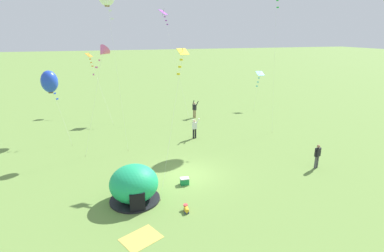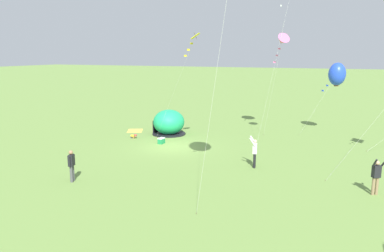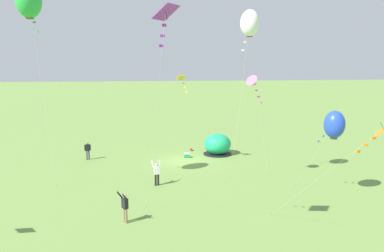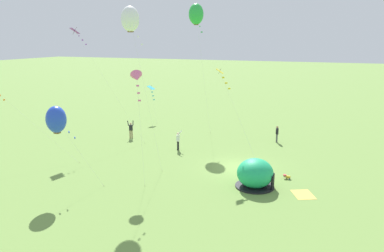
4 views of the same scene
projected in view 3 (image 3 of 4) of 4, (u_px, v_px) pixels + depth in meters
name	position (u px, v px, depth m)	size (l,w,h in m)	color
ground_plane	(183.00, 161.00, 35.07)	(300.00, 300.00, 0.00)	olive
popup_tent	(217.00, 145.00, 37.46)	(2.81, 2.81, 2.10)	#1EAD6B
picnic_blanket	(213.00, 147.00, 40.98)	(1.70, 1.30, 0.01)	gold
cooler_box	(187.00, 155.00, 36.27)	(0.56, 0.41, 0.44)	#1E8C4C
toddler_crawling	(191.00, 149.00, 39.19)	(0.28, 0.55, 0.32)	gold
person_near_tent	(88.00, 150.00, 35.39)	(0.57, 0.34, 1.72)	#4C4C51
person_flying_kite	(125.00, 206.00, 21.45)	(0.67, 0.72, 1.89)	#8C7251
person_far_back	(157.00, 173.00, 28.00)	(0.68, 0.54, 1.89)	black
kite_pink	(254.00, 83.00, 27.71)	(2.65, 2.22, 8.21)	silver
kite_green	(29.00, 0.00, 23.73)	(1.62, 2.79, 14.17)	silver
kite_yellow	(183.00, 82.00, 32.19)	(3.05, 4.91, 8.12)	silver
kite_orange	(375.00, 136.00, 15.21)	(2.35, 7.72, 6.80)	silver
kite_white	(250.00, 23.00, 26.18)	(1.36, 2.75, 12.79)	silver
kite_blue	(334.00, 125.00, 24.98)	(2.15, 3.28, 5.98)	silver
kite_purple	(165.00, 21.00, 15.69)	(1.70, 7.67, 11.58)	silver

